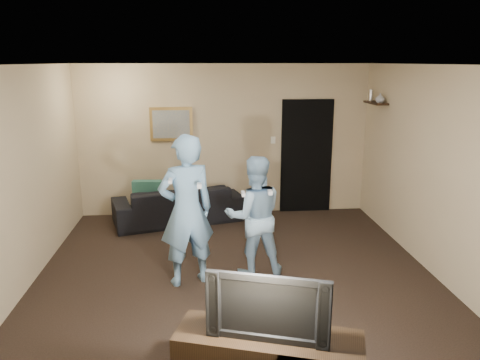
{
  "coord_description": "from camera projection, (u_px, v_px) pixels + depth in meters",
  "views": [
    {
      "loc": [
        -0.41,
        -5.51,
        2.64
      ],
      "look_at": [
        0.09,
        0.3,
        1.15
      ],
      "focal_mm": 35.0,
      "sensor_mm": 36.0,
      "label": 1
    }
  ],
  "objects": [
    {
      "name": "ground",
      "position": [
        235.0,
        272.0,
        6.01
      ],
      "size": [
        5.0,
        5.0,
        0.0
      ],
      "primitive_type": "plane",
      "color": "black",
      "rests_on": "ground"
    },
    {
      "name": "ceiling",
      "position": [
        235.0,
        64.0,
        5.37
      ],
      "size": [
        5.0,
        5.0,
        0.04
      ],
      "primitive_type": "cube",
      "color": "silver",
      "rests_on": "wall_back"
    },
    {
      "name": "wall_back",
      "position": [
        224.0,
        141.0,
        8.1
      ],
      "size": [
        5.0,
        0.04,
        2.6
      ],
      "primitive_type": "cube",
      "color": "tan",
      "rests_on": "ground"
    },
    {
      "name": "wall_front",
      "position": [
        262.0,
        258.0,
        3.27
      ],
      "size": [
        5.0,
        0.04,
        2.6
      ],
      "primitive_type": "cube",
      "color": "tan",
      "rests_on": "ground"
    },
    {
      "name": "wall_left",
      "position": [
        23.0,
        179.0,
        5.48
      ],
      "size": [
        0.04,
        5.0,
        2.6
      ],
      "primitive_type": "cube",
      "color": "tan",
      "rests_on": "ground"
    },
    {
      "name": "wall_right",
      "position": [
        433.0,
        170.0,
        5.89
      ],
      "size": [
        0.04,
        5.0,
        2.6
      ],
      "primitive_type": "cube",
      "color": "tan",
      "rests_on": "ground"
    },
    {
      "name": "sofa",
      "position": [
        178.0,
        204.0,
        7.86
      ],
      "size": [
        2.25,
        1.36,
        0.62
      ],
      "primitive_type": "imported",
      "rotation": [
        0.0,
        0.0,
        3.41
      ],
      "color": "black",
      "rests_on": "ground"
    },
    {
      "name": "throw_pillow",
      "position": [
        148.0,
        195.0,
        7.78
      ],
      "size": [
        0.49,
        0.18,
        0.48
      ],
      "primitive_type": "cube",
      "rotation": [
        0.0,
        0.0,
        -0.06
      ],
      "color": "#1B5144",
      "rests_on": "sofa"
    },
    {
      "name": "painting_frame",
      "position": [
        171.0,
        124.0,
        7.93
      ],
      "size": [
        0.72,
        0.05,
        0.57
      ],
      "primitive_type": "cube",
      "color": "olive",
      "rests_on": "wall_back"
    },
    {
      "name": "painting_canvas",
      "position": [
        171.0,
        124.0,
        7.9
      ],
      "size": [
        0.62,
        0.01,
        0.47
      ],
      "primitive_type": "cube",
      "color": "slate",
      "rests_on": "painting_frame"
    },
    {
      "name": "doorway",
      "position": [
        306.0,
        156.0,
        8.27
      ],
      "size": [
        0.9,
        0.06,
        2.0
      ],
      "primitive_type": "cube",
      "color": "black",
      "rests_on": "ground"
    },
    {
      "name": "light_switch",
      "position": [
        273.0,
        140.0,
        8.15
      ],
      "size": [
        0.08,
        0.02,
        0.12
      ],
      "primitive_type": "cube",
      "color": "silver",
      "rests_on": "wall_back"
    },
    {
      "name": "wall_shelf",
      "position": [
        376.0,
        103.0,
        7.45
      ],
      "size": [
        0.2,
        0.6,
        0.03
      ],
      "primitive_type": "cube",
      "color": "black",
      "rests_on": "wall_right"
    },
    {
      "name": "shelf_vase",
      "position": [
        380.0,
        98.0,
        7.27
      ],
      "size": [
        0.16,
        0.16,
        0.15
      ],
      "primitive_type": "imported",
      "rotation": [
        0.0,
        0.0,
        -0.12
      ],
      "color": "#A4A4A9",
      "rests_on": "wall_shelf"
    },
    {
      "name": "shelf_figurine",
      "position": [
        371.0,
        95.0,
        7.65
      ],
      "size": [
        0.06,
        0.06,
        0.18
      ],
      "primitive_type": "cylinder",
      "color": "silver",
      "rests_on": "wall_shelf"
    },
    {
      "name": "television",
      "position": [
        269.0,
        303.0,
        3.66
      ],
      "size": [
        0.96,
        0.41,
        0.56
      ],
      "primitive_type": "imported",
      "rotation": [
        0.0,
        0.0,
        -0.3
      ],
      "color": "black",
      "rests_on": "tv_console"
    },
    {
      "name": "wii_player_left",
      "position": [
        186.0,
        211.0,
        5.53
      ],
      "size": [
        0.78,
        0.63,
        1.84
      ],
      "color": "#73A2C8",
      "rests_on": "ground"
    },
    {
      "name": "wii_player_right",
      "position": [
        254.0,
        216.0,
        5.82
      ],
      "size": [
        0.78,
        0.63,
        1.53
      ],
      "color": "#8DB1CD",
      "rests_on": "ground"
    }
  ]
}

